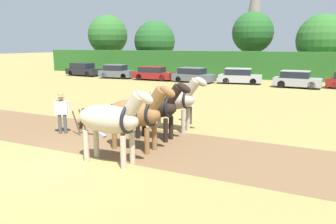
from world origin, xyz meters
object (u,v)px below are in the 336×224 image
at_px(draft_horse_lead_right, 137,113).
at_px(parked_car_left, 116,72).
at_px(farmer_at_plow, 62,110).
at_px(parked_car_right, 297,80).
at_px(tree_far_left, 108,35).
at_px(church_spire, 255,12).
at_px(parked_car_center_left, 153,74).
at_px(tree_center_left, 253,33).
at_px(farmer_beside_team, 190,102).
at_px(draft_horse_trail_right, 173,99).
at_px(plow, 93,129).
at_px(draft_horse_trail_left, 157,107).
at_px(parked_car_center_right, 240,76).
at_px(parked_car_center, 193,75).
at_px(tree_left, 155,41).
at_px(parked_car_far_left, 83,70).
at_px(tree_center, 322,40).
at_px(draft_horse_lead_left, 111,119).

height_order(draft_horse_lead_right, parked_car_left, draft_horse_lead_right).
xyz_separation_m(farmer_at_plow, parked_car_right, (7.69, 20.61, -0.28)).
bearing_deg(draft_horse_lead_right, tree_far_left, 127.46).
distance_m(church_spire, parked_car_center_left, 46.20).
height_order(tree_center_left, farmer_beside_team, tree_center_left).
relative_size(tree_center_left, church_spire, 0.37).
bearing_deg(draft_horse_trail_right, plow, -138.89).
distance_m(draft_horse_trail_left, parked_car_right, 19.96).
distance_m(tree_center_left, draft_horse_trail_left, 30.93).
relative_size(parked_car_left, parked_car_right, 1.00).
bearing_deg(parked_car_center_right, parked_car_center, -177.04).
height_order(church_spire, farmer_at_plow, church_spire).
height_order(tree_left, parked_car_center_left, tree_left).
height_order(draft_horse_trail_left, farmer_at_plow, draft_horse_trail_left).
distance_m(tree_far_left, draft_horse_lead_right, 40.74).
height_order(parked_car_far_left, parked_car_right, parked_car_far_left).
bearing_deg(parked_car_right, farmer_beside_team, -99.60).
xyz_separation_m(tree_far_left, church_spire, (15.09, 33.99, 5.66)).
bearing_deg(tree_left, parked_car_center, -47.09).
relative_size(tree_left, parked_car_right, 1.76).
height_order(farmer_at_plow, parked_car_center_left, farmer_at_plow).
xyz_separation_m(farmer_at_plow, parked_car_far_left, (-16.86, 21.53, -0.26)).
bearing_deg(tree_center, draft_horse_trail_left, -100.23).
height_order(tree_center, parked_car_far_left, tree_center).
relative_size(tree_left, farmer_beside_team, 4.03).
bearing_deg(farmer_at_plow, tree_far_left, 179.86).
xyz_separation_m(parked_car_far_left, parked_car_center_right, (19.25, 0.06, -0.03)).
relative_size(parked_car_center_right, parked_car_right, 1.07).
xyz_separation_m(draft_horse_lead_right, parked_car_center_right, (-1.62, 22.11, -0.64)).
xyz_separation_m(farmer_at_plow, farmer_beside_team, (4.20, 4.06, 0.03)).
distance_m(tree_center, church_spire, 38.93).
xyz_separation_m(draft_horse_lead_right, parked_car_center, (-6.11, 21.19, -0.65)).
height_order(church_spire, draft_horse_trail_left, church_spire).
height_order(draft_horse_lead_right, plow, draft_horse_lead_right).
bearing_deg(church_spire, farmer_beside_team, -81.20).
xyz_separation_m(parked_car_center_left, parked_car_center, (4.65, -0.10, 0.01)).
bearing_deg(farmer_at_plow, parked_car_right, 126.66).
bearing_deg(parked_car_center, parked_car_left, -174.13).
bearing_deg(farmer_at_plow, parked_car_far_left, -174.80).
height_order(tree_left, parked_car_center, tree_left).
distance_m(tree_center_left, tree_center, 8.04).
height_order(draft_horse_lead_left, plow, draft_horse_lead_left).
bearing_deg(farmer_beside_team, draft_horse_trail_right, -137.82).
distance_m(tree_far_left, parked_car_center_left, 18.17).
relative_size(parked_car_far_left, parked_car_center_right, 1.07).
height_order(farmer_beside_team, parked_car_far_left, farmer_beside_team).
xyz_separation_m(tree_far_left, draft_horse_trail_right, (24.48, -29.30, -3.76)).
bearing_deg(parked_car_center_right, church_spire, 91.36).
relative_size(draft_horse_lead_right, plow, 1.87).
relative_size(parked_car_far_left, parked_car_left, 1.14).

